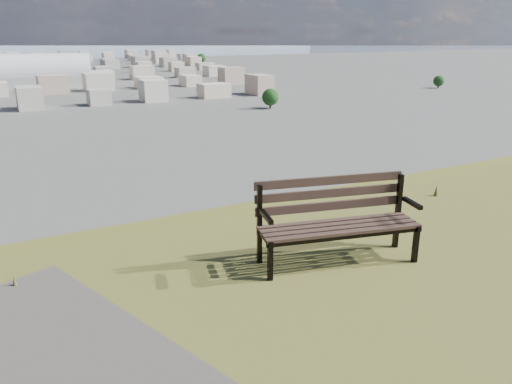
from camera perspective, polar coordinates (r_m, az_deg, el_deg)
park_bench at (r=5.84m, az=9.12°, el=-2.72°), size 1.93×1.01×0.96m
arena at (r=286.17m, az=-23.65°, el=11.97°), size 55.54×32.02×22.04m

